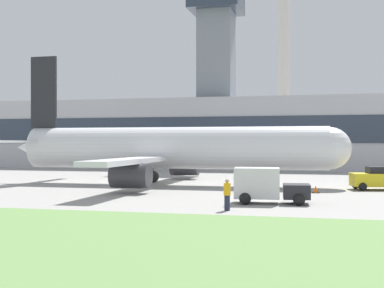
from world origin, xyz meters
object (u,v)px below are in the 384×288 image
object	(u,v)px
baggage_truck	(266,186)
ground_crew_person	(227,194)
pushback_tug	(376,179)
airplane	(168,149)

from	to	relation	value
baggage_truck	ground_crew_person	distance (m)	4.15
baggage_truck	pushback_tug	bearing A→B (deg)	57.11
airplane	ground_crew_person	world-z (taller)	airplane
pushback_tug	ground_crew_person	xyz separation A→B (m)	(-8.78, -14.83, 0.06)
airplane	pushback_tug	bearing A→B (deg)	-1.80
baggage_truck	ground_crew_person	bearing A→B (deg)	-113.42
airplane	pushback_tug	distance (m)	16.66
airplane	pushback_tug	xyz separation A→B (m)	(16.50, -0.52, -2.25)
pushback_tug	ground_crew_person	distance (m)	17.23
pushback_tug	baggage_truck	distance (m)	13.13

